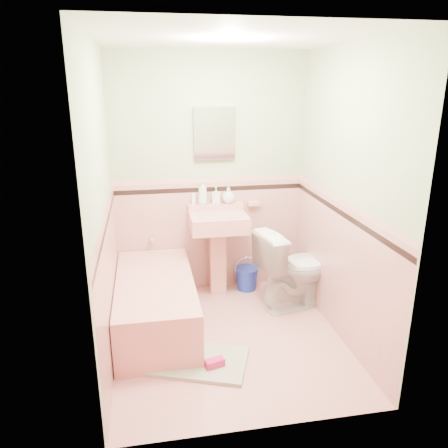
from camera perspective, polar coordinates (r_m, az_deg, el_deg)
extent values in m
plane|color=#DC9690|center=(4.08, 0.65, -14.57)|extent=(2.20, 2.20, 0.00)
plane|color=white|center=(3.46, 0.80, 23.00)|extent=(2.20, 2.20, 0.00)
plane|color=#EEE3C2|center=(4.63, -1.88, 6.13)|extent=(2.50, 0.00, 2.50)
plane|color=#EEE3C2|center=(2.56, 5.41, -3.78)|extent=(2.50, 0.00, 2.50)
plane|color=#EEE3C2|center=(3.53, -15.45, 1.76)|extent=(0.00, 2.50, 2.50)
plane|color=#EEE3C2|center=(3.88, 15.38, 3.21)|extent=(0.00, 2.50, 2.50)
plane|color=#DE9B95|center=(4.79, -1.78, -1.54)|extent=(2.00, 0.00, 2.00)
plane|color=#DE9B95|center=(2.87, 4.95, -15.86)|extent=(2.00, 0.00, 2.00)
plane|color=#DE9B95|center=(3.75, -14.45, -7.81)|extent=(0.00, 2.20, 2.20)
plane|color=#DE9B95|center=(4.08, 14.49, -5.65)|extent=(0.00, 2.20, 2.20)
plane|color=black|center=(4.64, -1.84, 4.51)|extent=(2.00, 0.00, 2.00)
plane|color=black|center=(2.62, 5.22, -6.28)|extent=(2.00, 0.00, 2.00)
plane|color=black|center=(3.56, -14.99, -0.23)|extent=(0.00, 2.20, 2.20)
plane|color=black|center=(3.91, 14.99, 1.36)|extent=(0.00, 2.20, 2.20)
plane|color=pink|center=(4.62, -1.85, 5.72)|extent=(2.00, 0.00, 2.00)
plane|color=pink|center=(2.58, 5.28, -4.25)|extent=(2.00, 0.00, 2.00)
plane|color=pink|center=(3.54, -15.12, 1.31)|extent=(0.00, 2.20, 2.20)
plane|color=pink|center=(3.88, 15.11, 2.77)|extent=(0.00, 2.20, 2.20)
cube|color=#D68780|center=(4.20, -8.82, -10.26)|extent=(0.70, 1.50, 0.45)
cylinder|color=silver|center=(4.70, -9.34, -1.78)|extent=(0.04, 0.12, 0.04)
cylinder|color=silver|center=(4.61, -1.05, 2.25)|extent=(0.02, 0.02, 0.10)
cube|color=white|center=(4.54, -1.25, 11.65)|extent=(0.42, 0.04, 0.53)
cube|color=#D68780|center=(4.75, 3.85, 2.68)|extent=(0.13, 0.08, 0.04)
imported|color=#B2B2B2|center=(4.59, -2.79, 4.10)|extent=(0.13, 0.13, 0.25)
imported|color=#B2B2B2|center=(4.62, -1.05, 3.73)|extent=(0.09, 0.09, 0.18)
imported|color=#B2B2B2|center=(4.64, 0.59, 3.77)|extent=(0.15, 0.15, 0.17)
cylinder|color=white|center=(4.60, -3.99, 3.24)|extent=(0.04, 0.04, 0.12)
imported|color=white|center=(4.51, 9.37, -5.62)|extent=(0.89, 0.63, 0.82)
cube|color=gray|center=(3.78, -3.25, -17.29)|extent=(0.90, 0.74, 0.03)
cube|color=#BF1E59|center=(3.67, -1.21, -17.55)|extent=(0.17, 0.11, 0.06)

